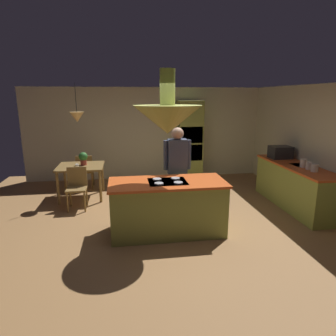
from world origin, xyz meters
name	(u,v)px	position (x,y,z in m)	size (l,w,h in m)	color
ground	(166,227)	(0.00, 0.00, 0.00)	(8.16, 8.16, 0.00)	#9E7042
wall_back	(148,134)	(0.00, 3.45, 1.27)	(6.80, 0.10, 2.55)	beige
wall_right	(323,149)	(3.25, 0.40, 1.27)	(0.10, 7.20, 2.55)	beige
kitchen_island	(167,207)	(0.00, -0.20, 0.46)	(1.96, 0.88, 0.94)	#939E42
counter_run_right	(295,186)	(2.84, 0.60, 0.47)	(0.73, 2.33, 0.92)	#939E42
oven_tower	(189,141)	(1.10, 3.04, 1.09)	(0.66, 0.62, 2.19)	#939E42
dining_table	(81,170)	(-1.70, 1.90, 0.66)	(1.02, 0.94, 0.76)	olive
person_at_island	(177,166)	(0.30, 0.51, 1.01)	(0.53, 0.23, 1.74)	tan
range_hood	(167,118)	(0.00, -0.20, 1.97)	(1.10, 1.10, 1.00)	#939E42
pendant_light_over_table	(77,117)	(-1.70, 1.90, 1.86)	(0.32, 0.32, 0.82)	#E0B266
chair_facing_island	(77,185)	(-1.70, 1.21, 0.50)	(0.40, 0.40, 0.87)	olive
chair_by_back_wall	(85,169)	(-1.70, 2.59, 0.50)	(0.40, 0.40, 0.87)	olive
potted_plant_on_table	(83,158)	(-1.64, 1.95, 0.93)	(0.20, 0.20, 0.30)	#99382D
cup_on_table	(77,166)	(-1.74, 1.67, 0.81)	(0.07, 0.07, 0.09)	white
canister_flour	(315,168)	(2.84, 0.03, 0.99)	(0.13, 0.13, 0.15)	silver
canister_sugar	(309,166)	(2.84, 0.21, 0.99)	(0.11, 0.11, 0.15)	silver
canister_tea	(303,163)	(2.84, 0.39, 1.00)	(0.12, 0.12, 0.17)	silver
microwave_on_counter	(280,152)	(2.84, 1.29, 1.06)	(0.46, 0.36, 0.28)	#232326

